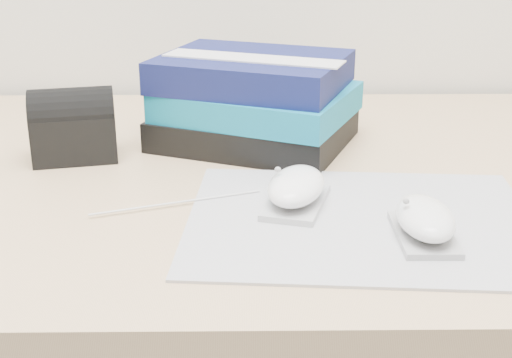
{
  "coord_description": "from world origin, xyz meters",
  "views": [
    {
      "loc": [
        -0.08,
        0.66,
        1.07
      ],
      "look_at": [
        -0.07,
        1.43,
        0.77
      ],
      "focal_mm": 50.0,
      "sensor_mm": 36.0,
      "label": 1
    }
  ],
  "objects_px": {
    "mouse_rear": "(296,189)",
    "mouse_front": "(425,221)",
    "desk": "(297,293)",
    "pouch": "(73,125)",
    "book_stack": "(255,101)"
  },
  "relations": [
    {
      "from": "pouch",
      "to": "book_stack",
      "type": "bearing_deg",
      "value": 14.92
    },
    {
      "from": "mouse_front",
      "to": "pouch",
      "type": "distance_m",
      "value": 0.51
    },
    {
      "from": "mouse_rear",
      "to": "book_stack",
      "type": "xyz_separation_m",
      "value": [
        -0.05,
        0.25,
        0.04
      ]
    },
    {
      "from": "book_stack",
      "to": "pouch",
      "type": "relative_size",
      "value": 2.58
    },
    {
      "from": "book_stack",
      "to": "pouch",
      "type": "xyz_separation_m",
      "value": [
        -0.26,
        -0.07,
        -0.02
      ]
    },
    {
      "from": "mouse_front",
      "to": "book_stack",
      "type": "height_order",
      "value": "book_stack"
    },
    {
      "from": "mouse_front",
      "to": "pouch",
      "type": "height_order",
      "value": "pouch"
    },
    {
      "from": "mouse_rear",
      "to": "mouse_front",
      "type": "xyz_separation_m",
      "value": [
        0.13,
        -0.09,
        -0.0
      ]
    },
    {
      "from": "mouse_rear",
      "to": "pouch",
      "type": "bearing_deg",
      "value": 149.11
    },
    {
      "from": "book_stack",
      "to": "pouch",
      "type": "bearing_deg",
      "value": -165.08
    },
    {
      "from": "desk",
      "to": "pouch",
      "type": "height_order",
      "value": "pouch"
    },
    {
      "from": "mouse_front",
      "to": "pouch",
      "type": "xyz_separation_m",
      "value": [
        -0.43,
        0.27,
        0.03
      ]
    },
    {
      "from": "desk",
      "to": "book_stack",
      "type": "relative_size",
      "value": 4.8
    },
    {
      "from": "desk",
      "to": "book_stack",
      "type": "bearing_deg",
      "value": 143.86
    },
    {
      "from": "desk",
      "to": "mouse_front",
      "type": "xyz_separation_m",
      "value": [
        0.11,
        -0.29,
        0.26
      ]
    }
  ]
}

